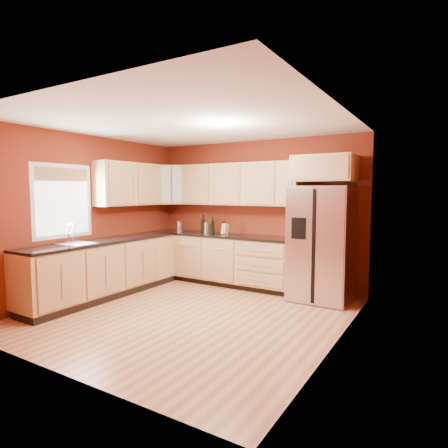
{
  "coord_description": "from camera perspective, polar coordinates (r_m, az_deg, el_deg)",
  "views": [
    {
      "loc": [
        3.03,
        -4.08,
        1.7
      ],
      "look_at": [
        0.02,
        0.9,
        1.19
      ],
      "focal_mm": 30.0,
      "sensor_mm": 36.0,
      "label": 1
    }
  ],
  "objects": [
    {
      "name": "floor",
      "position": [
        5.36,
        -5.31,
        -13.49
      ],
      "size": [
        4.0,
        4.0,
        0.0
      ],
      "primitive_type": "plane",
      "color": "#A66240",
      "rests_on": "ground"
    },
    {
      "name": "ceiling",
      "position": [
        5.16,
        -5.55,
        15.05
      ],
      "size": [
        4.0,
        4.0,
        0.0
      ],
      "primitive_type": "plane",
      "color": "white",
      "rests_on": "wall_back"
    },
    {
      "name": "wall_back",
      "position": [
        6.81,
        4.65,
        1.63
      ],
      "size": [
        4.0,
        0.04,
        2.6
      ],
      "primitive_type": "cube",
      "color": "maroon",
      "rests_on": "floor"
    },
    {
      "name": "wall_front",
      "position": [
        3.7,
        -24.23,
        -1.62
      ],
      "size": [
        4.0,
        0.04,
        2.6
      ],
      "primitive_type": "cube",
      "color": "maroon",
      "rests_on": "floor"
    },
    {
      "name": "wall_left",
      "position": [
        6.49,
        -19.77,
        1.19
      ],
      "size": [
        0.04,
        4.0,
        2.6
      ],
      "primitive_type": "cube",
      "color": "maroon",
      "rests_on": "floor"
    },
    {
      "name": "wall_right",
      "position": [
        4.23,
        16.91,
        -0.61
      ],
      "size": [
        0.04,
        4.0,
        2.6
      ],
      "primitive_type": "cube",
      "color": "maroon",
      "rests_on": "floor"
    },
    {
      "name": "base_cabinets_back",
      "position": [
        6.91,
        -0.62,
        -5.48
      ],
      "size": [
        2.9,
        0.6,
        0.88
      ],
      "primitive_type": "cube",
      "color": "tan",
      "rests_on": "floor"
    },
    {
      "name": "base_cabinets_left",
      "position": [
        6.37,
        -17.83,
        -6.63
      ],
      "size": [
        0.6,
        2.8,
        0.88
      ],
      "primitive_type": "cube",
      "color": "tan",
      "rests_on": "floor"
    },
    {
      "name": "countertop_back",
      "position": [
        6.84,
        -0.67,
        -1.7
      ],
      "size": [
        2.9,
        0.62,
        0.04
      ],
      "primitive_type": "cube",
      "color": "black",
      "rests_on": "base_cabinets_back"
    },
    {
      "name": "countertop_left",
      "position": [
        6.29,
        -17.88,
        -2.53
      ],
      "size": [
        0.62,
        2.8,
        0.04
      ],
      "primitive_type": "cube",
      "color": "black",
      "rests_on": "base_cabinets_left"
    },
    {
      "name": "upper_cabinets_back",
      "position": [
        6.76,
        2.15,
        6.08
      ],
      "size": [
        2.3,
        0.33,
        0.75
      ],
      "primitive_type": "cube",
      "color": "tan",
      "rests_on": "wall_back"
    },
    {
      "name": "upper_cabinets_left",
      "position": [
        6.84,
        -14.28,
        5.91
      ],
      "size": [
        0.33,
        1.35,
        0.75
      ],
      "primitive_type": "cube",
      "color": "tan",
      "rests_on": "wall_left"
    },
    {
      "name": "corner_upper_cabinet",
      "position": [
        7.43,
        -8.16,
        5.93
      ],
      "size": [
        0.67,
        0.67,
        0.75
      ],
      "primitive_type": "cube",
      "rotation": [
        0.0,
        0.0,
        0.79
      ],
      "color": "tan",
      "rests_on": "wall_back"
    },
    {
      "name": "over_fridge_cabinet",
      "position": [
        6.03,
        15.07,
        8.18
      ],
      "size": [
        0.92,
        0.6,
        0.4
      ],
      "primitive_type": "cube",
      "color": "tan",
      "rests_on": "wall_back"
    },
    {
      "name": "refrigerator",
      "position": [
        6.0,
        14.62,
        -2.89
      ],
      "size": [
        0.9,
        0.75,
        1.78
      ],
      "primitive_type": "cube",
      "color": "#BCBCC2",
      "rests_on": "floor"
    },
    {
      "name": "window",
      "position": [
        6.16,
        -23.34,
        3.22
      ],
      "size": [
        0.03,
        0.9,
        1.0
      ],
      "primitive_type": "cube",
      "color": "white",
      "rests_on": "wall_left"
    },
    {
      "name": "sink_faucet",
      "position": [
        5.96,
        -21.55,
        -1.4
      ],
      "size": [
        0.5,
        0.42,
        0.3
      ],
      "primitive_type": null,
      "color": "silver",
      "rests_on": "countertop_left"
    },
    {
      "name": "canister_left",
      "position": [
        7.01,
        -2.63,
        -0.57
      ],
      "size": [
        0.14,
        0.14,
        0.19
      ],
      "primitive_type": "cylinder",
      "rotation": [
        0.0,
        0.0,
        -0.24
      ],
      "color": "#BCBCC2",
      "rests_on": "countertop_back"
    },
    {
      "name": "canister_right",
      "position": [
        7.28,
        -6.76,
        -0.36
      ],
      "size": [
        0.15,
        0.15,
        0.2
      ],
      "primitive_type": "cylinder",
      "rotation": [
        0.0,
        0.0,
        0.21
      ],
      "color": "#BCBCC2",
      "rests_on": "countertop_back"
    },
    {
      "name": "wine_bottle_a",
      "position": [
        7.04,
        -3.19,
        0.04
      ],
      "size": [
        0.09,
        0.09,
        0.34
      ],
      "primitive_type": null,
      "rotation": [
        0.0,
        0.0,
        -0.13
      ],
      "color": "black",
      "rests_on": "countertop_back"
    },
    {
      "name": "wine_bottle_b",
      "position": [
        6.95,
        -1.73,
        -0.11
      ],
      "size": [
        0.08,
        0.08,
        0.32
      ],
      "primitive_type": null,
      "rotation": [
        0.0,
        0.0,
        -0.2
      ],
      "color": "black",
      "rests_on": "countertop_back"
    },
    {
      "name": "knife_block",
      "position": [
        6.77,
        0.15,
        -0.77
      ],
      "size": [
        0.11,
        0.1,
        0.19
      ],
      "primitive_type": "cube",
      "rotation": [
        0.0,
        0.0,
        -0.16
      ],
      "color": "tan",
      "rests_on": "countertop_back"
    },
    {
      "name": "soap_dispenser",
      "position": [
        6.24,
        10.01,
        -1.32
      ],
      "size": [
        0.08,
        0.08,
        0.2
      ],
      "primitive_type": "cylinder",
      "rotation": [
        0.0,
        0.0,
        0.3
      ],
      "color": "silver",
      "rests_on": "countertop_back"
    }
  ]
}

